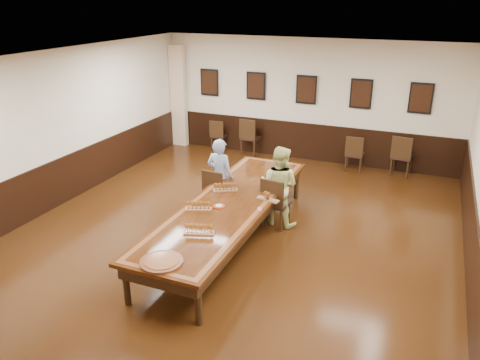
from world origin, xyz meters
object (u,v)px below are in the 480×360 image
at_px(chair_woman, 276,202).
at_px(spare_chair_c, 355,153).
at_px(chair_man, 218,191).
at_px(conference_table, 229,210).
at_px(spare_chair_d, 402,155).
at_px(spare_chair_a, 219,135).
at_px(person_man, 220,176).
at_px(spare_chair_b, 251,136).
at_px(carved_platter, 162,262).
at_px(person_woman, 279,186).

height_order(chair_woman, spare_chair_c, chair_woman).
bearing_deg(chair_man, conference_table, 129.91).
distance_m(chair_man, spare_chair_d, 4.96).
distance_m(spare_chair_a, spare_chair_d, 5.04).
bearing_deg(person_man, spare_chair_b, -73.45).
xyz_separation_m(spare_chair_a, spare_chair_d, (5.03, -0.11, 0.07)).
xyz_separation_m(spare_chair_d, conference_table, (-2.57, -4.70, 0.10)).
bearing_deg(carved_platter, spare_chair_a, 109.11).
xyz_separation_m(spare_chair_b, spare_chair_d, (4.05, -0.10, -0.00)).
bearing_deg(person_woman, chair_man, 8.13).
bearing_deg(chair_woman, spare_chair_a, -45.78).
bearing_deg(conference_table, person_man, 122.48).
height_order(spare_chair_d, carved_platter, spare_chair_d).
relative_size(spare_chair_a, carved_platter, 1.19).
distance_m(spare_chair_a, person_woman, 4.91).
relative_size(person_man, person_woman, 0.99).
bearing_deg(spare_chair_d, person_man, 55.11).
bearing_deg(chair_man, spare_chair_a, -60.82).
bearing_deg(person_man, chair_woman, 176.75).
xyz_separation_m(chair_woman, spare_chair_a, (-3.06, 3.92, -0.06)).
distance_m(spare_chair_a, spare_chair_c, 3.91).
relative_size(spare_chair_c, spare_chair_d, 0.91).
bearing_deg(spare_chair_b, spare_chair_c, 179.54).
height_order(chair_man, chair_woman, chair_woman).
distance_m(chair_man, spare_chair_b, 3.93).
distance_m(chair_woman, spare_chair_a, 4.97).
relative_size(spare_chair_b, spare_chair_c, 1.11).
relative_size(chair_man, chair_woman, 0.97).
relative_size(chair_woman, carved_platter, 1.34).
bearing_deg(carved_platter, spare_chair_d, 69.36).
distance_m(spare_chair_b, spare_chair_d, 4.05).
bearing_deg(spare_chair_b, spare_chair_d, -177.48).
relative_size(spare_chair_b, person_woman, 0.65).
bearing_deg(person_man, carved_platter, 105.48).
xyz_separation_m(conference_table, carved_platter, (-0.03, -2.21, 0.16)).
bearing_deg(chair_woman, person_man, -1.32).
relative_size(spare_chair_a, conference_table, 0.18).
xyz_separation_m(chair_man, spare_chair_a, (-1.78, 3.86, -0.04)).
distance_m(chair_woman, spare_chair_b, 4.42).
distance_m(spare_chair_d, carved_platter, 7.39).
relative_size(person_woman, conference_table, 0.32).
bearing_deg(conference_table, spare_chair_b, 107.15).
height_order(spare_chair_c, conference_table, spare_chair_c).
xyz_separation_m(spare_chair_a, conference_table, (2.46, -4.81, 0.16)).
bearing_deg(conference_table, spare_chair_d, 61.35).
height_order(spare_chair_b, spare_chair_c, spare_chair_b).
bearing_deg(spare_chair_a, chair_man, 111.73).
bearing_deg(chair_man, person_man, -90.00).
distance_m(spare_chair_c, person_man, 4.12).
relative_size(spare_chair_b, carved_platter, 1.38).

